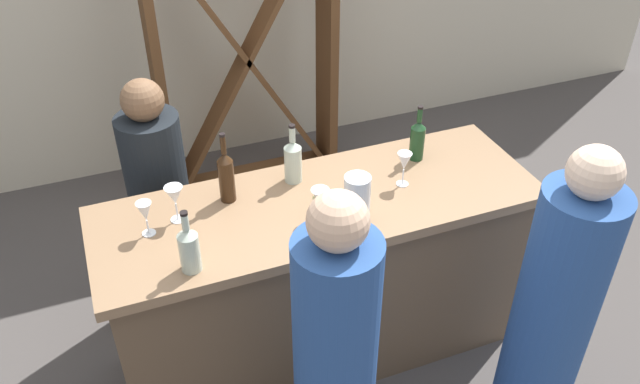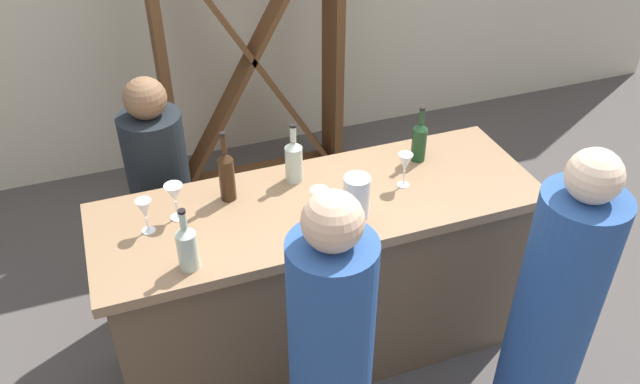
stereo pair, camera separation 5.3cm
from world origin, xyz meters
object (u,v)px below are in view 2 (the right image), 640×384
Objects in this scene: wine_glass_far_left at (174,194)px; person_right_guest at (164,209)px; wine_bottle_center_clear_pale at (294,160)px; wine_glass_near_left at (319,198)px; wine_glass_near_center at (405,163)px; wine_bottle_leftmost_clear_pale at (187,246)px; person_center_guest at (331,371)px; wine_rack at (251,57)px; person_left_guest at (552,318)px; water_pitcher at (357,197)px; wine_bottle_second_right_olive_green at (419,140)px; wine_glass_near_right at (145,210)px; wine_bottle_second_left_amber_brown at (227,174)px.

wine_glass_far_left is 0.12× the size of person_right_guest.
wine_glass_near_left is at bearing -88.13° from wine_bottle_center_clear_pale.
wine_bottle_leftmost_clear_pale is at bearing -168.21° from wine_glass_near_center.
person_right_guest is at bearing 147.93° from wine_glass_near_center.
wine_bottle_leftmost_clear_pale is 1.80× the size of wine_glass_near_left.
wine_bottle_center_clear_pale is at bearing 10.46° from person_center_guest.
person_center_guest is (0.42, -0.47, -0.37)m from wine_bottle_leftmost_clear_pale.
person_right_guest reaches higher than wine_bottle_leftmost_clear_pale.
wine_rack reaches higher than person_left_guest.
wine_bottle_center_clear_pale is 0.38m from water_pitcher.
water_pitcher is at bearing -63.83° from wine_bottle_center_clear_pale.
wine_bottle_second_right_olive_green reaches higher than wine_glass_near_right.
person_right_guest is (-1.21, 0.48, -0.44)m from wine_bottle_second_right_olive_green.
wine_glass_near_center is (-0.16, -0.18, 0.01)m from wine_bottle_second_right_olive_green.
wine_glass_near_right is (-1.16, 0.06, -0.01)m from wine_glass_near_center.
wine_bottle_second_right_olive_green is (0.95, -0.00, -0.02)m from wine_bottle_second_left_amber_brown.
wine_bottle_second_right_olive_green is 1.19m from wine_glass_far_left.
wine_glass_near_center is 0.11× the size of person_center_guest.
wine_bottle_center_clear_pale reaches higher than wine_glass_far_left.
wine_bottle_leftmost_clear_pale is 1.26m from wine_bottle_second_right_olive_green.
person_center_guest is (-0.97, 0.05, 0.02)m from person_left_guest.
wine_bottle_second_right_olive_green is 1.79× the size of wine_glass_near_right.
wine_bottle_leftmost_clear_pale is 0.82× the size of wine_bottle_second_left_amber_brown.
wine_glass_far_left is (-1.19, -0.06, 0.02)m from wine_bottle_second_right_olive_green.
water_pitcher is at bearing -12.70° from wine_glass_near_right.
wine_rack is 5.65× the size of wine_bottle_second_left_amber_brown.
wine_bottle_center_clear_pale is at bearing 6.41° from wine_bottle_second_left_amber_brown.
wine_bottle_second_left_amber_brown is at bearing 147.84° from water_pitcher.
wine_glass_near_right is 0.14m from wine_glass_far_left.
person_center_guest is (-0.16, -0.90, -0.37)m from wine_bottle_center_clear_pale.
wine_glass_far_left is 0.11× the size of person_center_guest.
person_center_guest reaches higher than wine_glass_near_left.
person_center_guest is at bearing -63.03° from wine_glass_far_left.
wine_bottle_second_right_olive_green is at bearing -73.37° from wine_rack.
wine_bottle_center_clear_pale is (0.57, 0.43, 0.01)m from wine_bottle_leftmost_clear_pale.
wine_bottle_center_clear_pale is at bearing -97.02° from wine_rack.
person_right_guest reaches higher than wine_bottle_second_left_amber_brown.
wine_bottle_leftmost_clear_pale reaches higher than wine_glass_near_right.
water_pitcher is 0.74m from person_center_guest.
water_pitcher is at bearing 6.54° from wine_bottle_leftmost_clear_pale.
wine_bottle_second_left_amber_brown is 0.58m from water_pitcher.
wine_bottle_second_right_olive_green is 1.47× the size of water_pitcher.
wine_bottle_leftmost_clear_pale is at bearing -111.77° from wine_rack.
wine_bottle_center_clear_pale is at bearing 49.48° from person_left_guest.
wine_bottle_leftmost_clear_pale is at bearing 78.34° from person_left_guest.
wine_bottle_center_clear_pale reaches higher than water_pitcher.
water_pitcher reaches higher than wine_glass_far_left.
wine_glass_near_left is at bearing -20.74° from wine_glass_far_left.
wine_glass_near_left is 0.11× the size of person_right_guest.
person_left_guest is (0.81, -0.95, -0.39)m from wine_bottle_center_clear_pale.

